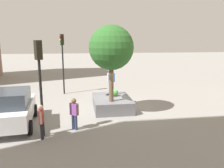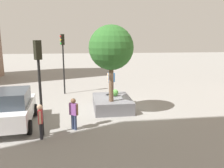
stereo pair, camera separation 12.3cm
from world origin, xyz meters
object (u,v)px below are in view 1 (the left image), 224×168
(skateboarder, at_px, (111,79))
(bystander_watching, at_px, (74,112))
(skateboard, at_px, (111,94))
(traffic_light_corner, at_px, (62,54))
(traffic_light_median, at_px, (40,72))
(plaza_tree, at_px, (111,48))
(passerby_with_bag, at_px, (41,119))
(police_car, at_px, (14,108))
(planter_ledge, at_px, (112,103))

(skateboarder, distance_m, bystander_watching, 4.62)
(skateboard, height_order, traffic_light_corner, traffic_light_corner)
(traffic_light_median, bearing_deg, traffic_light_corner, -3.03)
(plaza_tree, bearing_deg, skateboard, -7.85)
(bystander_watching, xyz_separation_m, passerby_with_bag, (-0.83, 1.46, -0.01))
(skateboarder, bearing_deg, traffic_light_corner, 41.37)
(plaza_tree, bearing_deg, passerby_with_bag, 130.01)
(plaza_tree, relative_size, police_car, 1.05)
(planter_ledge, relative_size, traffic_light_corner, 0.64)
(police_car, xyz_separation_m, traffic_light_median, (-1.39, -1.66, 2.05))
(traffic_light_median, bearing_deg, passerby_with_bag, 179.38)
(plaza_tree, relative_size, traffic_light_corner, 0.93)
(traffic_light_median, bearing_deg, planter_ledge, -46.97)
(police_car, xyz_separation_m, bystander_watching, (-0.91, -3.11, -0.05))
(traffic_light_median, height_order, bystander_watching, traffic_light_median)
(planter_ledge, height_order, bystander_watching, bystander_watching)
(bystander_watching, height_order, passerby_with_bag, bystander_watching)
(planter_ledge, xyz_separation_m, plaza_tree, (-0.84, 0.17, 3.61))
(plaza_tree, xyz_separation_m, traffic_light_median, (-2.72, 3.65, -0.96))
(skateboard, height_order, traffic_light_median, traffic_light_median)
(plaza_tree, bearing_deg, traffic_light_median, 126.71)
(traffic_light_corner, height_order, passerby_with_bag, traffic_light_corner)
(planter_ledge, xyz_separation_m, traffic_light_corner, (4.66, 3.38, 2.93))
(police_car, bearing_deg, traffic_light_median, -130.06)
(passerby_with_bag, bearing_deg, plaza_tree, -49.99)
(skateboarder, height_order, passerby_with_bag, skateboarder)
(skateboarder, bearing_deg, plaza_tree, 172.15)
(skateboarder, xyz_separation_m, passerby_with_bag, (-4.67, 3.88, -0.89))
(skateboard, bearing_deg, traffic_light_corner, 41.37)
(planter_ledge, distance_m, skateboard, 0.88)
(traffic_light_corner, bearing_deg, planter_ledge, -144.06)
(traffic_light_corner, height_order, traffic_light_median, traffic_light_corner)
(planter_ledge, height_order, plaza_tree, plaza_tree)
(police_car, distance_m, bystander_watching, 3.24)
(traffic_light_median, distance_m, passerby_with_bag, 2.13)
(police_car, height_order, bystander_watching, police_car)
(traffic_light_median, xyz_separation_m, passerby_with_bag, (-0.35, 0.00, -2.10))
(plaza_tree, height_order, passerby_with_bag, plaza_tree)
(planter_ledge, distance_m, bystander_watching, 3.92)
(traffic_light_corner, bearing_deg, traffic_light_median, 176.97)
(skateboard, distance_m, skateboarder, 1.00)
(passerby_with_bag, bearing_deg, traffic_light_corner, -2.93)
(skateboarder, distance_m, police_car, 6.31)
(planter_ledge, relative_size, police_car, 0.73)
(plaza_tree, distance_m, traffic_light_corner, 6.41)
(police_car, xyz_separation_m, traffic_light_corner, (6.83, -2.09, 2.33))
(skateboard, relative_size, skateboarder, 0.48)
(skateboard, height_order, police_car, police_car)
(plaza_tree, xyz_separation_m, traffic_light_corner, (5.51, 3.21, -0.68))
(planter_ledge, bearing_deg, police_car, 111.60)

